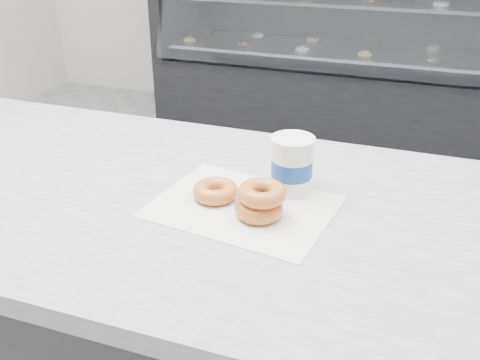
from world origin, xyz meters
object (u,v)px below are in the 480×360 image
(counter, at_px, (138,343))
(display_case, at_px, (337,63))
(donut_single, at_px, (215,191))
(donut_stack, at_px, (260,201))
(coffee_cup, at_px, (292,164))

(counter, xyz_separation_m, display_case, (0.00, 2.72, 0.04))
(counter, distance_m, donut_single, 0.51)
(counter, distance_m, donut_stack, 0.58)
(counter, bearing_deg, coffee_cup, 14.35)
(display_case, distance_m, coffee_cup, 2.70)
(donut_single, distance_m, donut_stack, 0.11)
(display_case, bearing_deg, donut_stack, -83.37)
(donut_single, bearing_deg, counter, -177.91)
(donut_stack, xyz_separation_m, coffee_cup, (0.03, 0.12, 0.03))
(donut_single, bearing_deg, donut_stack, -19.23)
(display_case, distance_m, donut_stack, 2.80)
(donut_single, relative_size, donut_stack, 0.75)
(donut_stack, bearing_deg, donut_single, 160.77)
(coffee_cup, bearing_deg, display_case, 98.20)
(display_case, bearing_deg, coffee_cup, -82.46)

